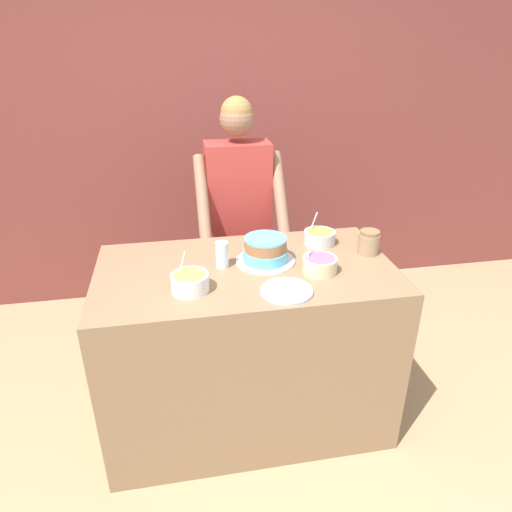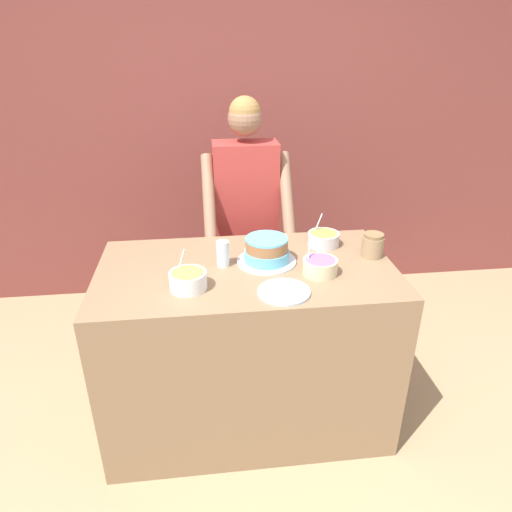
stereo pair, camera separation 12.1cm
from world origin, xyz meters
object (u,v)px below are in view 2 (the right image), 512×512
at_px(drinking_glass, 223,254).
at_px(ceramic_plate, 284,292).
at_px(person_baker, 246,207).
at_px(cake, 267,251).
at_px(frosting_bowl_yellow, 188,280).
at_px(stoneware_jar, 373,245).
at_px(frosting_bowl_purple, 320,266).
at_px(frosting_bowl_olive, 323,238).

xyz_separation_m(drinking_glass, ceramic_plate, (0.25, -0.30, -0.06)).
relative_size(person_baker, cake, 5.59).
xyz_separation_m(frosting_bowl_yellow, stoneware_jar, (0.93, 0.22, 0.02)).
relative_size(cake, stoneware_jar, 2.37).
distance_m(frosting_bowl_yellow, drinking_glass, 0.27).
relative_size(cake, frosting_bowl_yellow, 1.77).
height_order(person_baker, frosting_bowl_purple, person_baker).
bearing_deg(drinking_glass, frosting_bowl_olive, 17.90).
relative_size(frosting_bowl_purple, drinking_glass, 1.27).
height_order(frosting_bowl_yellow, stoneware_jar, frosting_bowl_yellow).
relative_size(cake, frosting_bowl_purple, 1.80).
bearing_deg(cake, stoneware_jar, 0.43).
distance_m(cake, frosting_bowl_purple, 0.28).
xyz_separation_m(frosting_bowl_purple, stoneware_jar, (0.31, 0.16, 0.02)).
height_order(drinking_glass, stoneware_jar, drinking_glass).
bearing_deg(frosting_bowl_yellow, person_baker, 68.33).
xyz_separation_m(person_baker, frosting_bowl_purple, (0.27, -0.80, -0.02)).
height_order(person_baker, stoneware_jar, person_baker).
relative_size(frosting_bowl_olive, drinking_glass, 1.31).
xyz_separation_m(person_baker, drinking_glass, (-0.18, -0.66, 0.00)).
height_order(person_baker, frosting_bowl_olive, person_baker).
bearing_deg(frosting_bowl_yellow, frosting_bowl_purple, 6.24).
bearing_deg(person_baker, frosting_bowl_olive, -52.62).
distance_m(cake, drinking_glass, 0.22).
relative_size(frosting_bowl_yellow, drinking_glass, 1.30).
height_order(frosting_bowl_purple, frosting_bowl_olive, frosting_bowl_purple).
height_order(person_baker, frosting_bowl_yellow, person_baker).
bearing_deg(ceramic_plate, person_baker, 94.30).
distance_m(cake, frosting_bowl_olive, 0.37).
xyz_separation_m(frosting_bowl_olive, drinking_glass, (-0.55, -0.18, 0.02)).
xyz_separation_m(ceramic_plate, stoneware_jar, (0.51, 0.31, 0.06)).
height_order(person_baker, cake, person_baker).
relative_size(person_baker, drinking_glass, 12.81).
bearing_deg(frosting_bowl_purple, ceramic_plate, -141.71).
distance_m(cake, stoneware_jar, 0.54).
height_order(person_baker, ceramic_plate, person_baker).
relative_size(frosting_bowl_purple, stoneware_jar, 1.32).
distance_m(frosting_bowl_yellow, ceramic_plate, 0.43).
height_order(frosting_bowl_yellow, frosting_bowl_purple, frosting_bowl_yellow).
bearing_deg(drinking_glass, frosting_bowl_purple, -17.19).
bearing_deg(drinking_glass, person_baker, 74.89).
distance_m(cake, frosting_bowl_yellow, 0.44).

